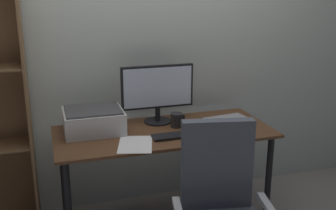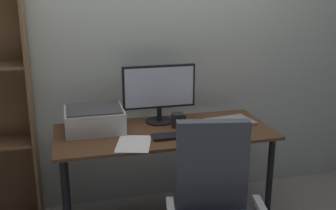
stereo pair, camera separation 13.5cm
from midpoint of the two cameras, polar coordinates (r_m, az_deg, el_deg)
The scene contains 9 objects.
back_wall at distance 3.16m, azimuth -1.50°, elevation 9.03°, with size 6.40×0.10×2.60m, color beige.
desk at distance 2.85m, azimuth 0.84°, elevation -5.34°, with size 1.50×0.66×0.74m.
monitor at distance 2.92m, azimuth 0.07°, elevation 2.12°, with size 0.53×0.20×0.43m.
keyboard at distance 2.70m, azimuth 2.20°, elevation -4.38°, with size 0.29×0.11×0.02m, color black.
mouse at distance 2.78m, azimuth 5.98°, elevation -3.68°, with size 0.06×0.10×0.03m, color black.
coffee_mug at distance 2.88m, azimuth 2.70°, elevation -2.17°, with size 0.10×0.09×0.10m.
laptop at distance 3.01m, azimuth 10.05°, elevation -2.38°, with size 0.32×0.23×0.02m, color #99999E.
printer at distance 2.84m, azimuth -8.98°, elevation -1.98°, with size 0.40×0.34×0.16m.
paper_sheet at distance 2.59m, azimuth -3.36°, elevation -5.47°, with size 0.21×0.30×0.00m, color white.
Camera 2 is at (-0.63, -2.58, 1.71)m, focal length 43.30 mm.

